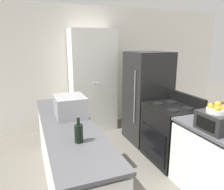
# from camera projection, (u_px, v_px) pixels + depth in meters

# --- Properties ---
(wall_back) EXTENTS (7.00, 0.06, 2.60)m
(wall_back) POSITION_uv_depth(u_px,v_px,m) (86.00, 68.00, 4.79)
(wall_back) COLOR silver
(wall_back) RESTS_ON ground_plane
(counter_left) EXTENTS (0.60, 2.49, 0.90)m
(counter_left) POSITION_uv_depth(u_px,v_px,m) (69.00, 156.00, 2.80)
(counter_left) COLOR silver
(counter_left) RESTS_ON ground_plane
(counter_right) EXTENTS (0.60, 0.93, 0.90)m
(counter_right) POSITION_uv_depth(u_px,v_px,m) (213.00, 162.00, 2.66)
(counter_right) COLOR silver
(counter_right) RESTS_ON ground_plane
(pantry_cabinet) EXTENTS (0.93, 0.53, 2.12)m
(pantry_cabinet) POSITION_uv_depth(u_px,v_px,m) (93.00, 81.00, 4.60)
(pantry_cabinet) COLOR white
(pantry_cabinet) RESTS_ON ground_plane
(stove) EXTENTS (0.66, 0.79, 1.06)m
(stove) POSITION_uv_depth(u_px,v_px,m) (170.00, 133.00, 3.46)
(stove) COLOR black
(stove) RESTS_ON ground_plane
(refrigerator) EXTENTS (0.73, 0.73, 1.69)m
(refrigerator) POSITION_uv_depth(u_px,v_px,m) (147.00, 97.00, 4.11)
(refrigerator) COLOR black
(refrigerator) RESTS_ON ground_plane
(microwave) EXTENTS (0.39, 0.45, 0.28)m
(microwave) POSITION_uv_depth(u_px,v_px,m) (70.00, 106.00, 2.88)
(microwave) COLOR #939399
(microwave) RESTS_ON counter_left
(wine_bottle) EXTENTS (0.08, 0.08, 0.25)m
(wine_bottle) POSITION_uv_depth(u_px,v_px,m) (79.00, 133.00, 2.14)
(wine_bottle) COLOR black
(wine_bottle) RESTS_ON counter_left
(toaster_oven) EXTENTS (0.32, 0.37, 0.21)m
(toaster_oven) POSITION_uv_depth(u_px,v_px,m) (216.00, 122.00, 2.41)
(toaster_oven) COLOR black
(toaster_oven) RESTS_ON counter_right
(fruit_bowl) EXTENTS (0.23, 0.23, 0.13)m
(fruit_bowl) POSITION_uv_depth(u_px,v_px,m) (217.00, 109.00, 2.37)
(fruit_bowl) COLOR silver
(fruit_bowl) RESTS_ON toaster_oven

